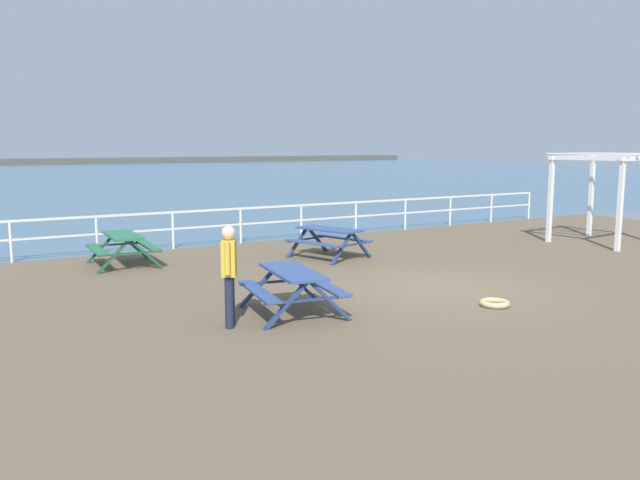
# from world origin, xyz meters

# --- Properties ---
(ground_plane) EXTENTS (30.00, 24.00, 0.20)m
(ground_plane) POSITION_xyz_m (0.00, 0.00, -0.10)
(ground_plane) COLOR brown
(sea_band) EXTENTS (142.00, 90.00, 0.01)m
(sea_band) POSITION_xyz_m (0.00, 52.75, 0.00)
(sea_band) COLOR #476B84
(sea_band) RESTS_ON ground
(distant_shoreline) EXTENTS (142.00, 6.00, 1.80)m
(distant_shoreline) POSITION_xyz_m (0.00, 95.75, 0.00)
(distant_shoreline) COLOR #4C4C47
(distant_shoreline) RESTS_ON ground
(seaward_railing) EXTENTS (23.07, 0.07, 1.08)m
(seaward_railing) POSITION_xyz_m (-0.00, 7.75, 0.76)
(seaward_railing) COLOR white
(seaward_railing) RESTS_ON ground
(picnic_table_near_left) EXTENTS (1.94, 2.14, 0.80)m
(picnic_table_near_left) POSITION_xyz_m (-0.08, 4.28, 0.58)
(picnic_table_near_left) COLOR #334C84
(picnic_table_near_left) RESTS_ON ground
(picnic_table_near_right) EXTENTS (1.64, 1.88, 0.80)m
(picnic_table_near_right) POSITION_xyz_m (-5.00, 5.92, 0.58)
(picnic_table_near_right) COLOR #286B47
(picnic_table_near_right) RESTS_ON ground
(picnic_table_mid_centre) EXTENTS (1.79, 2.02, 0.80)m
(picnic_table_mid_centre) POSITION_xyz_m (-3.63, -0.24, 0.58)
(picnic_table_mid_centre) COLOR #334C84
(picnic_table_mid_centre) RESTS_ON ground
(visitor) EXTENTS (0.36, 0.47, 1.66)m
(visitor) POSITION_xyz_m (-4.91, -0.44, 0.95)
(visitor) COLOR #1E2338
(visitor) RESTS_ON ground
(lattice_pergola) EXTENTS (2.64, 2.75, 2.70)m
(lattice_pergola) POSITION_xyz_m (8.33, 2.17, 2.00)
(lattice_pergola) COLOR white
(lattice_pergola) RESTS_ON ground
(rope_coil) EXTENTS (0.55, 0.55, 0.11)m
(rope_coil) POSITION_xyz_m (-0.20, -1.69, 0.06)
(rope_coil) COLOR tan
(rope_coil) RESTS_ON ground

